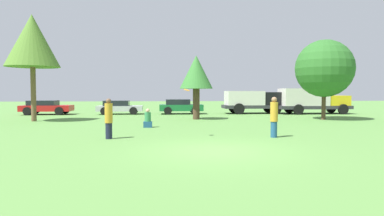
{
  "coord_description": "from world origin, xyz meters",
  "views": [
    {
      "loc": [
        -1.6,
        -10.92,
        1.96
      ],
      "look_at": [
        -0.46,
        3.44,
        1.27
      ],
      "focal_mm": 31.06,
      "sensor_mm": 36.0,
      "label": 1
    }
  ],
  "objects_px": {
    "person_catcher": "(274,117)",
    "tree_1": "(196,73)",
    "bystander_sitting": "(148,120)",
    "tree_0": "(32,41)",
    "person_thrower": "(109,118)",
    "parked_car_silver": "(119,107)",
    "delivery_truck_black": "(252,100)",
    "parked_car_red": "(46,107)",
    "delivery_truck_yellow": "(311,100)",
    "frisbee": "(187,90)",
    "tree_2": "(324,69)",
    "parked_car_green": "(180,106)"
  },
  "relations": [
    {
      "from": "person_catcher",
      "to": "tree_1",
      "type": "height_order",
      "value": "tree_1"
    },
    {
      "from": "bystander_sitting",
      "to": "tree_0",
      "type": "xyz_separation_m",
      "value": [
        -7.85,
        4.55,
        4.93
      ]
    },
    {
      "from": "person_thrower",
      "to": "parked_car_silver",
      "type": "relative_size",
      "value": 0.43
    },
    {
      "from": "person_catcher",
      "to": "delivery_truck_black",
      "type": "bearing_deg",
      "value": -100.59
    },
    {
      "from": "parked_car_red",
      "to": "delivery_truck_yellow",
      "type": "height_order",
      "value": "delivery_truck_yellow"
    },
    {
      "from": "person_thrower",
      "to": "frisbee",
      "type": "bearing_deg",
      "value": 4.69
    },
    {
      "from": "frisbee",
      "to": "tree_1",
      "type": "distance_m",
      "value": 9.62
    },
    {
      "from": "bystander_sitting",
      "to": "parked_car_red",
      "type": "distance_m",
      "value": 14.74
    },
    {
      "from": "tree_1",
      "to": "delivery_truck_yellow",
      "type": "bearing_deg",
      "value": 25.7
    },
    {
      "from": "frisbee",
      "to": "tree_0",
      "type": "xyz_separation_m",
      "value": [
        -9.75,
        8.73,
        3.3
      ]
    },
    {
      "from": "tree_1",
      "to": "parked_car_silver",
      "type": "xyz_separation_m",
      "value": [
        -6.32,
        6.06,
        -2.66
      ]
    },
    {
      "from": "person_catcher",
      "to": "bystander_sitting",
      "type": "relative_size",
      "value": 1.68
    },
    {
      "from": "parked_car_red",
      "to": "delivery_truck_yellow",
      "type": "relative_size",
      "value": 0.64
    },
    {
      "from": "person_catcher",
      "to": "tree_0",
      "type": "bearing_deg",
      "value": -32.91
    },
    {
      "from": "tree_2",
      "to": "person_thrower",
      "type": "bearing_deg",
      "value": -147.45
    },
    {
      "from": "person_thrower",
      "to": "parked_car_silver",
      "type": "xyz_separation_m",
      "value": [
        -1.75,
        15.72,
        -0.21
      ]
    },
    {
      "from": "tree_0",
      "to": "delivery_truck_black",
      "type": "relative_size",
      "value": 1.32
    },
    {
      "from": "person_thrower",
      "to": "tree_0",
      "type": "height_order",
      "value": "tree_0"
    },
    {
      "from": "person_thrower",
      "to": "tree_0",
      "type": "bearing_deg",
      "value": 126.79
    },
    {
      "from": "person_catcher",
      "to": "parked_car_silver",
      "type": "relative_size",
      "value": 0.44
    },
    {
      "from": "tree_1",
      "to": "parked_car_green",
      "type": "height_order",
      "value": "tree_1"
    },
    {
      "from": "person_thrower",
      "to": "tree_0",
      "type": "xyz_separation_m",
      "value": [
        -6.46,
        8.95,
        4.5
      ]
    },
    {
      "from": "person_thrower",
      "to": "tree_0",
      "type": "relative_size",
      "value": 0.24
    },
    {
      "from": "tree_0",
      "to": "tree_1",
      "type": "bearing_deg",
      "value": 3.72
    },
    {
      "from": "person_thrower",
      "to": "frisbee",
      "type": "distance_m",
      "value": 3.51
    },
    {
      "from": "tree_1",
      "to": "delivery_truck_black",
      "type": "height_order",
      "value": "tree_1"
    },
    {
      "from": "person_catcher",
      "to": "delivery_truck_black",
      "type": "relative_size",
      "value": 0.33
    },
    {
      "from": "bystander_sitting",
      "to": "delivery_truck_yellow",
      "type": "height_order",
      "value": "delivery_truck_yellow"
    },
    {
      "from": "parked_car_red",
      "to": "bystander_sitting",
      "type": "bearing_deg",
      "value": -51.1
    },
    {
      "from": "frisbee",
      "to": "parked_car_silver",
      "type": "relative_size",
      "value": 0.07
    },
    {
      "from": "parked_car_green",
      "to": "delivery_truck_black",
      "type": "bearing_deg",
      "value": -0.0
    },
    {
      "from": "frisbee",
      "to": "parked_car_red",
      "type": "distance_m",
      "value": 19.26
    },
    {
      "from": "person_catcher",
      "to": "delivery_truck_yellow",
      "type": "distance_m",
      "value": 17.22
    },
    {
      "from": "tree_2",
      "to": "person_catcher",
      "type": "bearing_deg",
      "value": -126.65
    },
    {
      "from": "person_catcher",
      "to": "delivery_truck_yellow",
      "type": "relative_size",
      "value": 0.27
    },
    {
      "from": "tree_2",
      "to": "parked_car_red",
      "type": "height_order",
      "value": "tree_2"
    },
    {
      "from": "frisbee",
      "to": "parked_car_silver",
      "type": "xyz_separation_m",
      "value": [
        -5.04,
        15.51,
        -1.41
      ]
    },
    {
      "from": "person_thrower",
      "to": "tree_2",
      "type": "xyz_separation_m",
      "value": [
        13.58,
        8.67,
        2.76
      ]
    },
    {
      "from": "parked_car_green",
      "to": "delivery_truck_yellow",
      "type": "xyz_separation_m",
      "value": [
        11.78,
        -0.74,
        0.55
      ]
    },
    {
      "from": "tree_2",
      "to": "parked_car_red",
      "type": "distance_m",
      "value": 22.94
    },
    {
      "from": "person_catcher",
      "to": "tree_0",
      "type": "xyz_separation_m",
      "value": [
        -13.51,
        9.07,
        4.46
      ]
    },
    {
      "from": "frisbee",
      "to": "tree_0",
      "type": "relative_size",
      "value": 0.04
    },
    {
      "from": "frisbee",
      "to": "delivery_truck_black",
      "type": "bearing_deg",
      "value": 65.74
    },
    {
      "from": "tree_1",
      "to": "parked_car_red",
      "type": "xyz_separation_m",
      "value": [
        -12.61,
        6.07,
        -2.65
      ]
    },
    {
      "from": "tree_1",
      "to": "delivery_truck_black",
      "type": "relative_size",
      "value": 0.85
    },
    {
      "from": "parked_car_green",
      "to": "delivery_truck_black",
      "type": "relative_size",
      "value": 0.72
    },
    {
      "from": "bystander_sitting",
      "to": "parked_car_silver",
      "type": "xyz_separation_m",
      "value": [
        -3.14,
        11.32,
        0.23
      ]
    },
    {
      "from": "person_catcher",
      "to": "parked_car_silver",
      "type": "distance_m",
      "value": 18.12
    },
    {
      "from": "parked_car_red",
      "to": "tree_2",
      "type": "bearing_deg",
      "value": -18.94
    },
    {
      "from": "tree_2",
      "to": "parked_car_silver",
      "type": "height_order",
      "value": "tree_2"
    }
  ]
}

